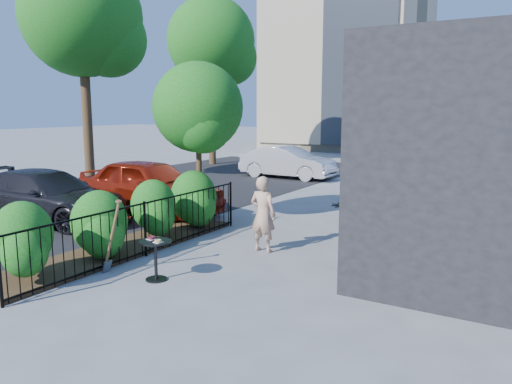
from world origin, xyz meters
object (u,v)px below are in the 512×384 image
Objects in this scene: cafe_table at (155,253)px; car_red at (149,186)px; patio_tree at (199,113)px; shovel at (111,241)px; car_silver at (288,162)px; car_darkgrey at (46,196)px; street_tree_near at (82,24)px; woman at (263,214)px; street_tree_far at (212,47)px.

cafe_table is 0.16× the size of car_red.
shovel is at bearing -75.73° from patio_tree.
car_silver is 10.53m from car_darkgrey.
street_tree_near is at bearing 140.90° from shovel.
patio_tree is 8.92m from street_tree_near.
woman is 3.01m from shovel.
car_red reaches higher than shovel.
street_tree_far reaches higher than patio_tree.
street_tree_far reaches higher than car_red.
street_tree_far is 16.94m from woman.
patio_tree is at bearing 104.27° from shovel.
car_darkgrey is at bearing 172.37° from car_silver.
car_silver is at bearing 107.45° from cafe_table.
woman is 1.13× the size of shovel.
woman reaches higher than cafe_table.
shovel reaches higher than car_darkgrey.
street_tree_near is 8.17m from car_red.
street_tree_near reaches higher than patio_tree.
shovel is 12.81m from car_silver.
street_tree_near is 1.82× the size of car_darkgrey.
car_silver is at bearing 103.17° from patio_tree.
cafe_table is at bearing -63.39° from patio_tree.
car_darkgrey is (-1.50, -10.42, -0.00)m from car_silver.
street_tree_far reaches higher than woman.
car_silver is at bearing -24.54° from street_tree_far.
shovel reaches higher than cafe_table.
street_tree_near reaches higher than woman.
shovel is at bearing -39.10° from street_tree_near.
patio_tree is 0.48× the size of street_tree_near.
car_silver is (5.69, 5.40, -5.25)m from street_tree_near.
cafe_table is at bearing -133.85° from car_red.
car_red reaches higher than cafe_table.
patio_tree is at bearing -22.57° from street_tree_near.
street_tree_far is at bearing 90.00° from street_tree_near.
shovel reaches higher than car_silver.
car_red is (5.66, -10.84, -5.16)m from street_tree_far.
shovel is at bearing 59.43° from woman.
patio_tree reaches higher than car_red.
street_tree_near is 12.31m from woman.
woman is 6.08m from car_darkgrey.
car_red is (-3.90, 4.06, 0.28)m from cafe_table.
cafe_table is 0.18× the size of car_silver.
cafe_table is at bearing -116.44° from car_darkgrey.
car_darkgrey is at bearing 5.69° from woman.
street_tree_far is at bearing 10.73° from car_darkgrey.
patio_tree is at bearing 116.61° from cafe_table.
patio_tree reaches higher than cafe_table.
patio_tree is 2.87× the size of shovel.
street_tree_near reaches higher than car_red.
shovel is (0.98, -3.86, -2.16)m from patio_tree.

